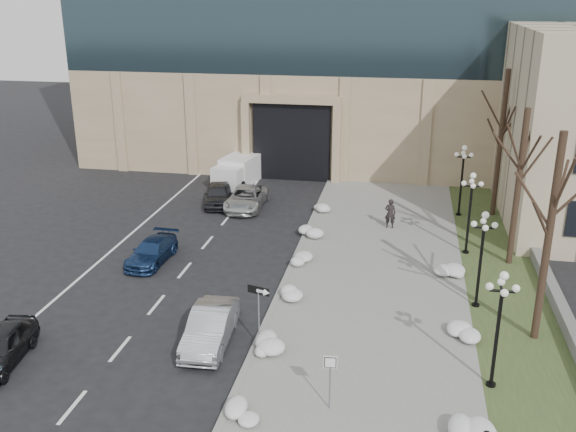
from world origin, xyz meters
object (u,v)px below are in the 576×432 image
(keep_sign, at_px, (330,371))
(lamppost_c, at_px, (471,202))
(car_e, at_px, (218,194))
(lamppost_d, at_px, (462,171))
(box_truck, at_px, (242,169))
(one_way_sign, at_px, (262,298))
(car_b, at_px, (210,327))
(lamppost_a, at_px, (499,315))
(car_c, at_px, (152,251))
(pedestrian, at_px, (390,213))
(car_a, at_px, (0,347))
(car_d, at_px, (246,198))
(lamppost_b, at_px, (482,247))

(keep_sign, distance_m, lamppost_c, 16.60)
(car_e, bearing_deg, lamppost_d, -11.38)
(car_e, xyz_separation_m, keep_sign, (10.42, -21.46, 0.90))
(box_truck, height_order, one_way_sign, one_way_sign)
(car_e, height_order, lamppost_d, lamppost_d)
(one_way_sign, distance_m, lamppost_c, 14.86)
(car_b, height_order, lamppost_a, lamppost_a)
(box_truck, relative_size, one_way_sign, 2.43)
(car_c, bearing_deg, box_truck, 89.29)
(car_c, bearing_deg, pedestrian, 33.26)
(lamppost_c, bearing_deg, car_b, -133.43)
(lamppost_a, height_order, lamppost_d, same)
(lamppost_d, bearing_deg, car_a, -131.64)
(car_c, height_order, lamppost_c, lamppost_c)
(car_c, bearing_deg, car_a, -98.59)
(car_d, distance_m, lamppost_d, 14.31)
(keep_sign, bearing_deg, lamppost_b, 54.97)
(keep_sign, xyz_separation_m, lamppost_b, (5.76, 9.00, 1.44))
(box_truck, bearing_deg, keep_sign, -59.15)
(car_d, distance_m, car_e, 2.13)
(lamppost_c, relative_size, lamppost_d, 1.00)
(car_d, height_order, lamppost_b, lamppost_b)
(car_b, bearing_deg, box_truck, 97.95)
(car_d, bearing_deg, car_c, -106.99)
(car_c, distance_m, car_d, 10.25)
(one_way_sign, xyz_separation_m, lamppost_c, (9.02, 11.78, 0.81))
(car_a, height_order, car_b, car_b)
(car_b, bearing_deg, lamppost_b, 22.15)
(lamppost_a, bearing_deg, one_way_sign, 172.31)
(car_e, relative_size, keep_sign, 1.94)
(lamppost_c, bearing_deg, pedestrian, 143.58)
(box_truck, relative_size, lamppost_a, 1.40)
(car_b, distance_m, box_truck, 24.20)
(car_e, relative_size, lamppost_c, 0.90)
(car_a, height_order, car_e, car_e)
(car_e, xyz_separation_m, lamppost_b, (16.18, -12.45, 2.34))
(car_a, xyz_separation_m, car_d, (4.90, 20.46, -0.03))
(pedestrian, bearing_deg, car_d, -10.34)
(lamppost_a, bearing_deg, car_e, 130.49)
(car_e, distance_m, lamppost_a, 25.03)
(car_a, xyz_separation_m, car_c, (2.08, 10.61, -0.11))
(car_a, relative_size, pedestrian, 2.30)
(pedestrian, height_order, box_truck, box_truck)
(lamppost_a, bearing_deg, pedestrian, 105.04)
(car_c, relative_size, car_d, 0.85)
(car_a, height_order, lamppost_b, lamppost_b)
(one_way_sign, height_order, lamppost_b, lamppost_b)
(one_way_sign, distance_m, keep_sign, 4.98)
(car_a, distance_m, one_way_sign, 10.54)
(lamppost_d, bearing_deg, pedestrian, -142.96)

